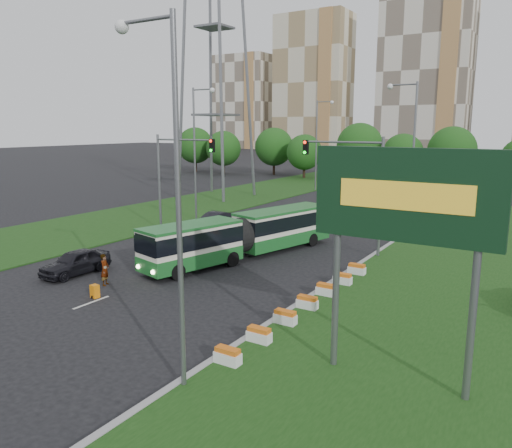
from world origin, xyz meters
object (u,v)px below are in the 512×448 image
Objects in this scene: billboard at (405,206)px; transmission_pylon at (214,9)px; traffic_mast_median at (358,177)px; traffic_mast_left at (174,168)px; articulated_bus at (243,235)px; car_left_near at (75,262)px; car_left_far at (214,220)px; shopping_trolley at (95,291)px; pedestrian at (105,270)px.

transmission_pylon reaches higher than billboard.
traffic_mast_median is at bearing -36.00° from transmission_pylon.
traffic_mast_median is at bearing 3.77° from traffic_mast_left.
articulated_bus is (18.60, -22.58, -20.47)m from transmission_pylon.
car_left_far is at bearing 95.14° from car_left_near.
transmission_pylon is 28.85m from car_left_far.
traffic_mast_left is at bearing 172.79° from articulated_bus.
car_left_far reaches higher than shopping_trolley.
transmission_pylon reaches higher than car_left_near.
shopping_trolley is (16.60, -33.41, -21.66)m from transmission_pylon.
car_left_far is at bearing 62.66° from traffic_mast_left.
traffic_mast_median is 0.18× the size of transmission_pylon.
car_left_near is 1.02× the size of car_left_far.
car_left_near is (-12.45, -13.16, -4.61)m from traffic_mast_median.
traffic_mast_left is 5.83m from car_left_far.
articulated_bus is at bearing -143.46° from traffic_mast_median.
shopping_trolley is (6.98, -14.41, -5.01)m from traffic_mast_left.
traffic_mast_left is at bearing 122.03° from shopping_trolley.
articulated_bus is at bearing -50.53° from transmission_pylon.
traffic_mast_median is at bearing 68.24° from shopping_trolley.
pedestrian reaches higher than car_left_far.
billboard is 11.68× the size of shopping_trolley.
traffic_mast_median reaches higher than shopping_trolley.
traffic_mast_left is 0.18× the size of transmission_pylon.
car_left_far is at bearing 139.23° from billboard.
traffic_mast_left is at bearing -110.70° from car_left_far.
traffic_mast_median is 17.15m from pedestrian.
traffic_mast_median is 1.85× the size of car_left_near.
transmission_pylon reaches higher than traffic_mast_median.
traffic_mast_left is 11.68× the size of shopping_trolley.
pedestrian is at bearing -94.60° from articulated_bus.
articulated_bus is 3.60× the size of car_left_far.
articulated_bus is at bearing 85.74° from shopping_trolley.
pedestrian is (-16.81, 2.33, -5.28)m from billboard.
transmission_pylon is at bearing 144.00° from traffic_mast_median.
pedestrian is (3.11, -0.52, 0.15)m from car_left_near.
transmission_pylon is at bearing 133.48° from billboard.
articulated_bus reaches higher than car_left_near.
car_left_far is at bearing 152.24° from articulated_bus.
traffic_mast_left reaches higher than shopping_trolley.
billboard is 27.16m from traffic_mast_left.
traffic_mast_median is at bearing 115.03° from billboard.
shopping_trolley is (5.36, -17.53, -0.36)m from car_left_far.
billboard is 49.47m from transmission_pylon.
pedestrian is (15.44, -31.67, -21.12)m from transmission_pylon.
billboard is at bearing -33.55° from traffic_mast_left.
transmission_pylon reaches higher than shopping_trolley.
articulated_bus reaches higher than shopping_trolley.
transmission_pylon is (-32.25, 34.00, 15.84)m from billboard.
shopping_trolley is at bearing -66.34° from car_left_far.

